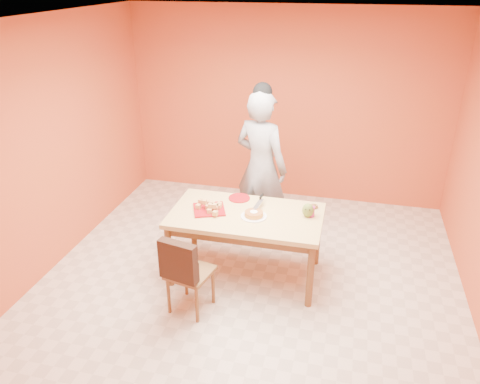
% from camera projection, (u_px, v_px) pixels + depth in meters
% --- Properties ---
extents(floor, '(5.00, 5.00, 0.00)m').
position_uv_depth(floor, '(246.00, 292.00, 4.94)').
color(floor, beige).
rests_on(floor, ground).
extents(ceiling, '(5.00, 5.00, 0.00)m').
position_uv_depth(ceiling, '(247.00, 22.00, 3.78)').
color(ceiling, silver).
rests_on(ceiling, wall_back).
extents(wall_back, '(4.50, 0.00, 4.50)m').
position_uv_depth(wall_back, '(287.00, 107.00, 6.55)').
color(wall_back, '#C24C2C').
rests_on(wall_back, floor).
extents(wall_left, '(0.00, 5.00, 5.00)m').
position_uv_depth(wall_left, '(35.00, 155.00, 4.85)').
color(wall_left, '#C24C2C').
rests_on(wall_left, floor).
extents(dining_table, '(1.60, 0.90, 0.76)m').
position_uv_depth(dining_table, '(246.00, 221.00, 4.97)').
color(dining_table, tan).
rests_on(dining_table, floor).
extents(dining_chair, '(0.48, 0.54, 0.87)m').
position_uv_depth(dining_chair, '(189.00, 271.00, 4.52)').
color(dining_chair, brown).
rests_on(dining_chair, floor).
extents(pastry_pile, '(0.29, 0.29, 0.10)m').
position_uv_depth(pastry_pile, '(209.00, 205.00, 4.97)').
color(pastry_pile, tan).
rests_on(pastry_pile, pastry_platter).
extents(person, '(0.80, 0.67, 1.88)m').
position_uv_depth(person, '(261.00, 167.00, 5.62)').
color(person, gray).
rests_on(person, floor).
extents(pastry_platter, '(0.42, 0.42, 0.02)m').
position_uv_depth(pastry_platter, '(209.00, 209.00, 4.99)').
color(pastry_platter, maroon).
rests_on(pastry_platter, dining_table).
extents(red_dinner_plate, '(0.28, 0.28, 0.01)m').
position_uv_depth(red_dinner_plate, '(239.00, 198.00, 5.25)').
color(red_dinner_plate, maroon).
rests_on(red_dinner_plate, dining_table).
extents(white_cake_plate, '(0.30, 0.30, 0.01)m').
position_uv_depth(white_cake_plate, '(254.00, 216.00, 4.86)').
color(white_cake_plate, white).
rests_on(white_cake_plate, dining_table).
extents(sponge_cake, '(0.22, 0.22, 0.04)m').
position_uv_depth(sponge_cake, '(254.00, 214.00, 4.85)').
color(sponge_cake, gold).
rests_on(sponge_cake, white_cake_plate).
extents(cake_server, '(0.08, 0.26, 0.01)m').
position_uv_depth(cake_server, '(258.00, 204.00, 4.99)').
color(cake_server, white).
rests_on(cake_server, sponge_cake).
extents(egg_ornament, '(0.15, 0.13, 0.15)m').
position_uv_depth(egg_ornament, '(308.00, 210.00, 4.83)').
color(egg_ornament, olive).
rests_on(egg_ornament, dining_table).
extents(magenta_glass, '(0.10, 0.10, 0.11)m').
position_uv_depth(magenta_glass, '(311.00, 212.00, 4.86)').
color(magenta_glass, '#B91B77').
rests_on(magenta_glass, dining_table).
extents(checker_tin, '(0.11, 0.11, 0.03)m').
position_uv_depth(checker_tin, '(314.00, 207.00, 5.05)').
color(checker_tin, black).
rests_on(checker_tin, dining_table).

